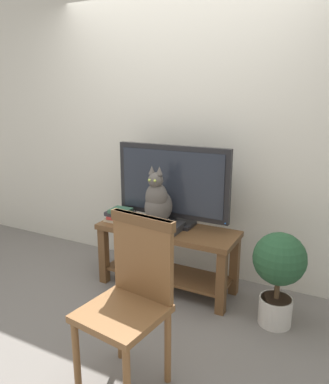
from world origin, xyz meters
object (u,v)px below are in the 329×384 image
Objects in this scene: wooden_chair at (131,292)px; potted_plant at (279,269)px; book_stack at (120,215)px; cat at (158,202)px; media_box at (159,226)px; tv_stand at (167,247)px; tv at (172,184)px.

wooden_chair is 1.40× the size of potted_plant.
potted_plant is at bearing -2.89° from book_stack.
cat reaches higher than potted_plant.
cat is 1.99× the size of book_stack.
media_box is at bearing 109.89° from wooden_chair.
cat is at bearing 110.12° from wooden_chair.
potted_plant is at bearing -1.69° from cat.
potted_plant is (1.00, -0.04, -0.14)m from media_box.
media_box is at bearing -3.73° from book_stack.
tv_stand is 4.93× the size of book_stack.
book_stack reaches higher than media_box.
media_box is 0.38× the size of wooden_chair.
cat reaches higher than wooden_chair.
tv is 0.21m from cat.
wooden_chair reaches higher than tv_stand.
potted_plant is at bearing -12.10° from tv.
tv is at bearing 167.90° from potted_plant.
tv_stand is 0.43m from cat.
cat is 0.68× the size of potted_plant.
tv is 0.56m from book_stack.
cat is 1.06m from wooden_chair.
cat is 0.44m from book_stack.
potted_plant reaches higher than tv_stand.
wooden_chair reaches higher than book_stack.
media_box is (-0.05, -0.16, -0.33)m from tv.
book_stack is (-0.45, -0.04, 0.23)m from tv_stand.
media_box is at bearing 177.45° from potted_plant.
media_box is at bearing 93.91° from cat.
book_stack reaches higher than tv_stand.
book_stack is (-0.45, -0.13, -0.30)m from tv.
tv is (0.00, 0.09, 0.53)m from tv_stand.
wooden_chair is 1.26m from book_stack.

